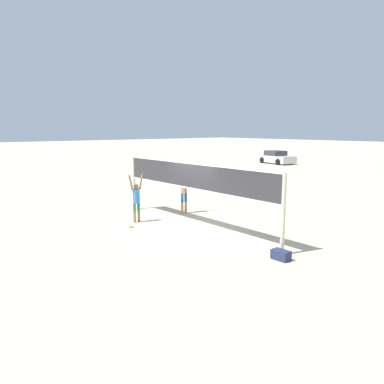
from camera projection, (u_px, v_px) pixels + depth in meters
ground_plane at (192, 227)px, 14.43m from camera, size 200.00×200.00×0.00m
volleyball_net at (192, 182)px, 14.13m from camera, size 8.54×0.13×2.49m
player_spiker at (136, 197)px, 15.00m from camera, size 0.28×0.68×1.95m
player_blocker at (184, 187)px, 16.56m from camera, size 0.28×0.72×2.27m
volleyball at (130, 225)px, 14.34m from camera, size 0.21×0.21×0.21m
gear_bag at (281, 255)px, 10.80m from camera, size 0.53×0.31×0.29m
parked_car_near at (276, 158)px, 40.16m from camera, size 4.44×2.64×1.39m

